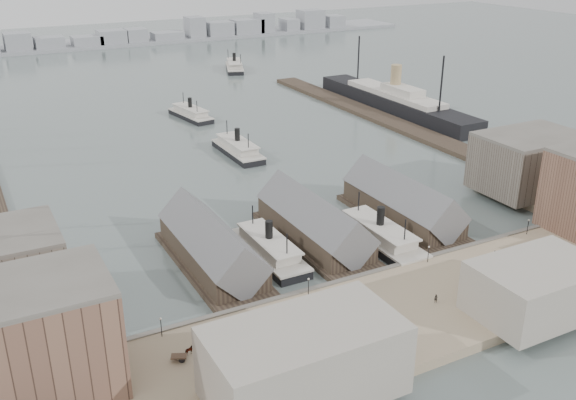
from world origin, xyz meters
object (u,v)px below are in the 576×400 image
horse_cart_right (492,281)px  ferry_docked_west (269,248)px  horse_cart_left (187,351)px  ocean_steamer (395,101)px  horse_cart_center (340,322)px

horse_cart_right → ferry_docked_west: bearing=59.6°
ferry_docked_west → horse_cart_left: (-29.87, -29.08, 0.60)m
ocean_steamer → horse_cart_left: ocean_steamer is taller
ocean_steamer → horse_cart_right: size_ratio=19.60×
ocean_steamer → horse_cart_center: size_ratio=19.16×
horse_cart_left → horse_cart_right: (63.12, -6.38, -0.04)m
ferry_docked_west → horse_cart_center: bearing=-93.7°
ferry_docked_west → horse_cart_center: (-2.19, -33.45, 0.58)m
ferry_docked_west → ocean_steamer: bearing=41.9°
horse_cart_center → horse_cart_right: bearing=-69.2°
ferry_docked_west → horse_cart_left: ferry_docked_west is taller
ferry_docked_west → horse_cart_left: bearing=-135.8°
horse_cart_left → horse_cart_center: (27.68, -4.37, -0.02)m
horse_cart_left → horse_cart_center: bearing=-74.5°
ferry_docked_west → horse_cart_right: 48.61m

